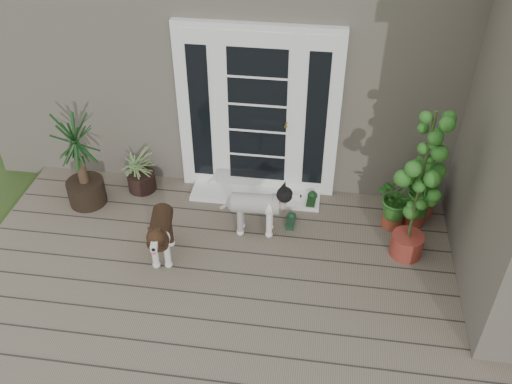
# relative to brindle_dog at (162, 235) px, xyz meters

# --- Properties ---
(deck) EXTENTS (6.20, 4.60, 0.12)m
(deck) POSITION_rel_brindle_dog_xyz_m (1.05, -0.81, -0.36)
(deck) COLOR #6B5B4C
(deck) RESTS_ON ground
(house_main) EXTENTS (7.40, 4.00, 3.10)m
(house_main) POSITION_rel_brindle_dog_xyz_m (1.05, 3.44, 1.13)
(house_main) COLOR #665E54
(house_main) RESTS_ON ground
(door_unit) EXTENTS (1.90, 0.14, 2.15)m
(door_unit) POSITION_rel_brindle_dog_xyz_m (0.85, 1.39, 0.77)
(door_unit) COLOR white
(door_unit) RESTS_ON deck
(door_step) EXTENTS (1.60, 0.40, 0.05)m
(door_step) POSITION_rel_brindle_dog_xyz_m (0.85, 1.19, -0.28)
(door_step) COLOR white
(door_step) RESTS_ON deck
(brindle_dog) EXTENTS (0.43, 0.77, 0.61)m
(brindle_dog) POSITION_rel_brindle_dog_xyz_m (0.00, 0.00, 0.00)
(brindle_dog) COLOR #321F12
(brindle_dog) RESTS_ON deck
(white_dog) EXTENTS (0.74, 0.34, 0.60)m
(white_dog) POSITION_rel_brindle_dog_xyz_m (0.94, 0.54, -0.00)
(white_dog) COLOR silver
(white_dog) RESTS_ON deck
(spider_plant) EXTENTS (0.77, 0.77, 0.62)m
(spider_plant) POSITION_rel_brindle_dog_xyz_m (-0.60, 1.15, 0.01)
(spider_plant) COLOR #7D9C60
(spider_plant) RESTS_ON deck
(yucca) EXTENTS (1.01, 1.01, 1.23)m
(yucca) POSITION_rel_brindle_dog_xyz_m (-1.18, 0.79, 0.31)
(yucca) COLOR black
(yucca) RESTS_ON deck
(herb_a) EXTENTS (0.66, 0.66, 0.63)m
(herb_a) POSITION_rel_brindle_dog_xyz_m (2.50, 0.87, 0.01)
(herb_a) COLOR #1F5F1B
(herb_a) RESTS_ON deck
(herb_b) EXTENTS (0.58, 0.58, 0.62)m
(herb_b) POSITION_rel_brindle_dog_xyz_m (2.75, 0.96, 0.01)
(herb_b) COLOR #1E4E16
(herb_b) RESTS_ON deck
(herb_c) EXTENTS (0.39, 0.39, 0.53)m
(herb_c) POSITION_rel_brindle_dog_xyz_m (2.86, 1.19, -0.04)
(herb_c) COLOR #255C1A
(herb_c) RESTS_ON deck
(sapling) EXTENTS (0.71, 0.71, 1.86)m
(sapling) POSITION_rel_brindle_dog_xyz_m (2.63, 0.41, 0.62)
(sapling) COLOR #24621C
(sapling) RESTS_ON deck
(clog_left) EXTENTS (0.14, 0.28, 0.08)m
(clog_left) POSITION_rel_brindle_dog_xyz_m (1.33, 0.73, -0.26)
(clog_left) COLOR #14321C
(clog_left) RESTS_ON deck
(clog_right) EXTENTS (0.17, 0.32, 0.09)m
(clog_right) POSITION_rel_brindle_dog_xyz_m (1.55, 1.14, -0.26)
(clog_right) COLOR black
(clog_right) RESTS_ON deck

